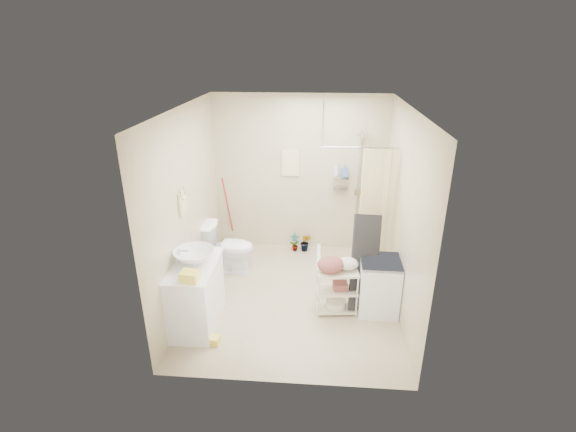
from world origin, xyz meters
name	(u,v)px	position (x,y,z in m)	size (l,w,h in m)	color
floor	(293,297)	(0.00, 0.00, 0.00)	(3.20, 3.20, 0.00)	tan
ceiling	(294,108)	(0.00, 0.00, 2.60)	(2.80, 3.20, 0.04)	silver
wall_back	(300,175)	(0.00, 1.60, 1.30)	(2.80, 0.04, 2.60)	#BFB394
wall_front	(282,276)	(0.00, -1.60, 1.30)	(2.80, 0.04, 2.60)	#BFB394
wall_left	(187,208)	(-1.40, 0.00, 1.30)	(0.04, 3.20, 2.60)	#BFB394
wall_right	(404,215)	(1.40, 0.00, 1.30)	(0.04, 3.20, 2.60)	#BFB394
vanity	(196,295)	(-1.16, -0.67, 0.42)	(0.54, 0.96, 0.85)	silver
sink	(194,257)	(-1.15, -0.63, 0.93)	(0.50, 0.50, 0.17)	silver
counter_basket	(190,276)	(-1.09, -1.03, 0.90)	(0.20, 0.16, 0.11)	#ECD64E
floor_basket	(212,339)	(-0.89, -1.05, 0.06)	(0.24, 0.19, 0.13)	yellow
toilet	(229,247)	(-1.04, 0.69, 0.39)	(0.44, 0.77, 0.78)	white
mop	(226,212)	(-1.25, 1.50, 0.64)	(0.12, 0.12, 1.28)	#A81F28
potted_plant_a	(295,242)	(-0.06, 1.40, 0.16)	(0.17, 0.11, 0.32)	brown
potted_plant_b	(306,242)	(0.12, 1.41, 0.16)	(0.18, 0.15, 0.33)	brown
hanging_towel	(291,163)	(-0.15, 1.58, 1.50)	(0.28, 0.03, 0.42)	beige
towel_ring	(182,202)	(-1.38, -0.20, 1.47)	(0.04, 0.22, 0.34)	#D9CE84
tp_holder	(195,246)	(-1.36, 0.05, 0.72)	(0.08, 0.12, 0.14)	white
shower	(353,202)	(0.85, 1.05, 1.05)	(1.10, 1.10, 2.10)	white
shampoo_bottle_a	(336,170)	(0.59, 1.50, 1.42)	(0.08, 0.08, 0.21)	silver
shampoo_bottle_b	(345,170)	(0.72, 1.54, 1.41)	(0.08, 0.08, 0.18)	#456DB8
washing_machine	(379,285)	(1.14, -0.20, 0.37)	(0.51, 0.52, 0.74)	silver
laundry_rack	(337,287)	(0.59, -0.27, 0.36)	(0.53, 0.31, 0.73)	beige
ironing_board	(365,263)	(0.95, -0.12, 0.66)	(0.37, 0.11, 1.32)	black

